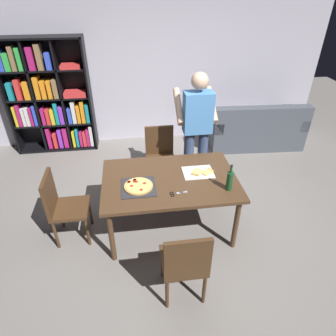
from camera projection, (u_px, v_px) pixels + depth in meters
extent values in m
plane|color=gray|center=(170.00, 226.00, 3.81)|extent=(12.00, 12.00, 0.00)
cube|color=#BCB7C6|center=(149.00, 65.00, 5.20)|extent=(6.40, 0.10, 2.80)
cube|color=#4C331E|center=(170.00, 180.00, 3.41)|extent=(1.56, 1.04, 0.04)
cylinder|color=#4C331E|center=(111.00, 237.00, 3.17)|extent=(0.06, 0.06, 0.71)
cylinder|color=#4C331E|center=(236.00, 224.00, 3.33)|extent=(0.06, 0.06, 0.71)
cylinder|color=#4C331E|center=(113.00, 188.00, 3.90)|extent=(0.06, 0.06, 0.71)
cylinder|color=#4C331E|center=(215.00, 180.00, 4.06)|extent=(0.06, 0.06, 0.71)
cube|color=#472D19|center=(183.00, 261.00, 2.81)|extent=(0.42, 0.42, 0.04)
cube|color=#472D19|center=(188.00, 259.00, 2.52)|extent=(0.42, 0.04, 0.45)
cylinder|color=#472D19|center=(196.00, 259.00, 3.11)|extent=(0.04, 0.04, 0.41)
cylinder|color=#472D19|center=(163.00, 263.00, 3.07)|extent=(0.04, 0.04, 0.41)
cylinder|color=#472D19|center=(204.00, 289.00, 2.81)|extent=(0.04, 0.04, 0.41)
cylinder|color=#472D19|center=(167.00, 294.00, 2.77)|extent=(0.04, 0.04, 0.41)
cube|color=#472D19|center=(161.00, 161.00, 4.34)|extent=(0.42, 0.42, 0.04)
cube|color=#472D19|center=(159.00, 140.00, 4.36)|extent=(0.42, 0.04, 0.45)
cylinder|color=#472D19|center=(150.00, 181.00, 4.29)|extent=(0.04, 0.04, 0.41)
cylinder|color=#472D19|center=(175.00, 179.00, 4.33)|extent=(0.04, 0.04, 0.41)
cylinder|color=#472D19|center=(148.00, 168.00, 4.59)|extent=(0.04, 0.04, 0.41)
cylinder|color=#472D19|center=(171.00, 166.00, 4.63)|extent=(0.04, 0.04, 0.41)
cube|color=#472D19|center=(70.00, 209.00, 3.44)|extent=(0.42, 0.42, 0.04)
cube|color=#472D19|center=(49.00, 194.00, 3.29)|extent=(0.04, 0.42, 0.45)
cylinder|color=#472D19|center=(88.00, 232.00, 3.44)|extent=(0.04, 0.04, 0.41)
cylinder|color=#472D19|center=(90.00, 211.00, 3.74)|extent=(0.04, 0.04, 0.41)
cylinder|color=#472D19|center=(56.00, 235.00, 3.40)|extent=(0.04, 0.04, 0.41)
cylinder|color=#472D19|center=(61.00, 214.00, 3.70)|extent=(0.04, 0.04, 0.41)
cube|color=#4C515B|center=(252.00, 133.00, 5.62)|extent=(1.75, 0.95, 0.40)
cube|color=#4C515B|center=(262.00, 119.00, 5.11)|extent=(1.71, 0.30, 0.45)
cube|color=#4C515B|center=(295.00, 117.00, 5.50)|extent=(0.21, 0.86, 0.20)
cube|color=#4C515B|center=(214.00, 120.00, 5.40)|extent=(0.21, 0.86, 0.20)
cube|color=black|center=(8.00, 100.00, 4.95)|extent=(0.03, 0.35, 1.95)
cube|color=black|center=(90.00, 96.00, 5.10)|extent=(0.03, 0.35, 1.95)
cube|color=black|center=(36.00, 37.00, 4.50)|extent=(1.40, 0.35, 0.03)
cube|color=black|center=(61.00, 147.00, 5.55)|extent=(1.40, 0.35, 0.03)
cube|color=black|center=(51.00, 94.00, 5.16)|extent=(1.40, 0.03, 1.95)
cube|color=black|center=(55.00, 123.00, 5.28)|extent=(1.34, 0.29, 0.03)
cube|color=black|center=(50.00, 98.00, 5.03)|extent=(1.34, 0.29, 0.03)
cube|color=black|center=(43.00, 70.00, 4.77)|extent=(1.34, 0.29, 0.03)
cube|color=black|center=(36.00, 98.00, 5.00)|extent=(0.03, 0.29, 1.89)
cube|color=black|center=(63.00, 97.00, 5.05)|extent=(0.03, 0.29, 1.89)
cube|color=#B21E66|center=(50.00, 137.00, 5.39)|extent=(0.06, 0.22, 0.40)
cube|color=red|center=(56.00, 139.00, 5.44)|extent=(0.06, 0.22, 0.28)
cube|color=purple|center=(61.00, 137.00, 5.43)|extent=(0.06, 0.22, 0.36)
cube|color=#B21E66|center=(66.00, 136.00, 5.43)|extent=(0.08, 0.22, 0.38)
cube|color=yellow|center=(74.00, 138.00, 5.47)|extent=(0.04, 0.22, 0.30)
cube|color=teal|center=(78.00, 136.00, 5.46)|extent=(0.04, 0.22, 0.35)
cube|color=#B21E66|center=(82.00, 138.00, 5.49)|extent=(0.05, 0.22, 0.28)
cube|color=red|center=(85.00, 138.00, 5.50)|extent=(0.06, 0.22, 0.27)
cube|color=#B21E66|center=(88.00, 136.00, 5.49)|extent=(0.05, 0.22, 0.33)
cube|color=silver|center=(92.00, 134.00, 5.48)|extent=(0.05, 0.22, 0.39)
cube|color=yellow|center=(17.00, 115.00, 5.09)|extent=(0.04, 0.22, 0.36)
cube|color=#B21E66|center=(20.00, 114.00, 5.09)|extent=(0.05, 0.22, 0.39)
cube|color=silver|center=(25.00, 116.00, 5.12)|extent=(0.05, 0.22, 0.32)
cube|color=silver|center=(29.00, 115.00, 5.12)|extent=(0.06, 0.22, 0.33)
cube|color=#B21E66|center=(32.00, 115.00, 5.13)|extent=(0.04, 0.22, 0.32)
cube|color=blue|center=(36.00, 114.00, 5.13)|extent=(0.05, 0.22, 0.36)
cube|color=#B21E66|center=(44.00, 115.00, 5.16)|extent=(0.05, 0.22, 0.29)
cube|color=red|center=(49.00, 116.00, 5.17)|extent=(0.06, 0.22, 0.28)
cube|color=yellow|center=(53.00, 116.00, 5.19)|extent=(0.06, 0.22, 0.27)
cube|color=teal|center=(57.00, 112.00, 5.16)|extent=(0.06, 0.22, 0.38)
cube|color=purple|center=(62.00, 114.00, 5.19)|extent=(0.07, 0.22, 0.31)
cube|color=blue|center=(70.00, 115.00, 5.22)|extent=(0.06, 0.22, 0.27)
cube|color=silver|center=(74.00, 111.00, 5.19)|extent=(0.06, 0.22, 0.39)
cube|color=orange|center=(79.00, 113.00, 5.22)|extent=(0.06, 0.22, 0.31)
cube|color=orange|center=(83.00, 111.00, 5.21)|extent=(0.06, 0.22, 0.39)
cube|color=teal|center=(88.00, 112.00, 5.24)|extent=(0.06, 0.22, 0.33)
cube|color=teal|center=(11.00, 91.00, 4.86)|extent=(0.08, 0.22, 0.28)
cube|color=red|center=(19.00, 89.00, 4.86)|extent=(0.08, 0.22, 0.33)
cube|color=orange|center=(27.00, 90.00, 4.89)|extent=(0.09, 0.22, 0.29)
cube|color=orange|center=(38.00, 87.00, 4.89)|extent=(0.07, 0.22, 0.36)
cube|color=orange|center=(44.00, 89.00, 4.91)|extent=(0.07, 0.22, 0.30)
cube|color=orange|center=(50.00, 89.00, 4.93)|extent=(0.06, 0.22, 0.30)
cube|color=olive|center=(56.00, 88.00, 4.93)|extent=(0.08, 0.22, 0.31)
cube|color=red|center=(75.00, 94.00, 5.03)|extent=(0.37, 0.25, 0.08)
cube|color=blue|center=(1.00, 60.00, 4.59)|extent=(0.08, 0.22, 0.31)
cube|color=green|center=(8.00, 61.00, 4.61)|extent=(0.08, 0.22, 0.27)
cube|color=olive|center=(14.00, 58.00, 4.60)|extent=(0.07, 0.22, 0.37)
cube|color=green|center=(20.00, 58.00, 4.61)|extent=(0.06, 0.22, 0.35)
cube|color=#B21E66|center=(32.00, 58.00, 4.63)|extent=(0.09, 0.22, 0.35)
cube|color=olive|center=(40.00, 56.00, 4.63)|extent=(0.08, 0.22, 0.39)
cube|color=blue|center=(49.00, 60.00, 4.68)|extent=(0.08, 0.22, 0.26)
cube|color=red|center=(71.00, 66.00, 4.78)|extent=(0.31, 0.25, 0.06)
cylinder|color=#38476B|center=(202.00, 161.00, 4.26)|extent=(0.14, 0.14, 0.95)
cylinder|color=#38476B|center=(188.00, 162.00, 4.23)|extent=(0.14, 0.14, 0.95)
cube|color=#4C8CD1|center=(198.00, 112.00, 3.83)|extent=(0.38, 0.22, 0.55)
sphere|color=#E0B293|center=(200.00, 81.00, 3.61)|extent=(0.22, 0.22, 0.22)
cylinder|color=#E0B293|center=(212.00, 105.00, 3.99)|extent=(0.09, 0.50, 0.39)
cylinder|color=#E0B293|center=(178.00, 106.00, 3.94)|extent=(0.09, 0.50, 0.39)
cube|color=#2D2D33|center=(139.00, 187.00, 3.26)|extent=(0.38, 0.38, 0.01)
cylinder|color=tan|center=(138.00, 186.00, 3.25)|extent=(0.32, 0.32, 0.02)
cylinder|color=#EACC6B|center=(138.00, 185.00, 3.24)|extent=(0.29, 0.29, 0.01)
cylinder|color=#B22819|center=(129.00, 182.00, 3.29)|extent=(0.04, 0.04, 0.00)
cylinder|color=#B22819|center=(137.00, 182.00, 3.29)|extent=(0.04, 0.04, 0.00)
cylinder|color=#B22819|center=(134.00, 182.00, 3.29)|extent=(0.04, 0.04, 0.00)
cylinder|color=#B22819|center=(132.00, 186.00, 3.22)|extent=(0.04, 0.04, 0.00)
cylinder|color=#B22819|center=(141.00, 190.00, 3.17)|extent=(0.04, 0.04, 0.00)
cylinder|color=#B22819|center=(129.00, 182.00, 3.28)|extent=(0.04, 0.04, 0.00)
cylinder|color=#B22819|center=(135.00, 180.00, 3.32)|extent=(0.04, 0.04, 0.00)
cylinder|color=#B22819|center=(134.00, 180.00, 3.32)|extent=(0.04, 0.04, 0.00)
cylinder|color=#B22819|center=(144.00, 183.00, 3.26)|extent=(0.04, 0.04, 0.00)
cube|color=white|center=(198.00, 172.00, 3.50)|extent=(0.36, 0.28, 0.01)
cube|color=#EACC6B|center=(207.00, 172.00, 3.48)|extent=(0.17, 0.15, 0.02)
cube|color=tan|center=(211.00, 170.00, 3.51)|extent=(0.07, 0.09, 0.02)
cube|color=#EACC6B|center=(197.00, 172.00, 3.48)|extent=(0.15, 0.17, 0.02)
cube|color=tan|center=(195.00, 175.00, 3.43)|extent=(0.09, 0.07, 0.02)
cylinder|color=#194723|center=(229.00, 181.00, 3.17)|extent=(0.07, 0.07, 0.22)
cylinder|color=#194723|center=(231.00, 170.00, 3.09)|extent=(0.03, 0.03, 0.08)
cylinder|color=black|center=(232.00, 166.00, 3.06)|extent=(0.03, 0.03, 0.02)
cube|color=silver|center=(182.00, 192.00, 3.17)|extent=(0.12, 0.04, 0.01)
cube|color=silver|center=(182.00, 192.00, 3.17)|extent=(0.12, 0.01, 0.01)
torus|color=black|center=(172.00, 193.00, 3.17)|extent=(0.05, 0.05, 0.01)
torus|color=black|center=(173.00, 195.00, 3.13)|extent=(0.05, 0.05, 0.01)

